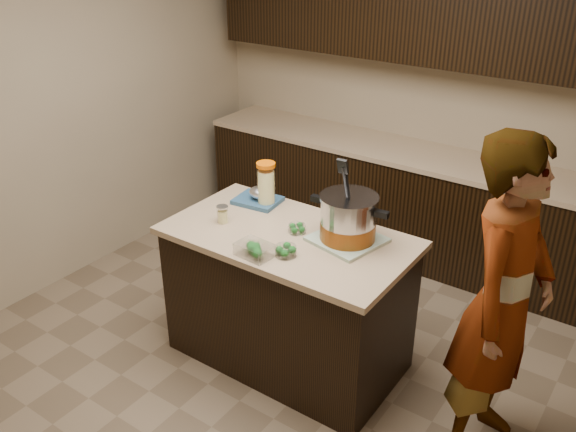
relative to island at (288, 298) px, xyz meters
name	(u,v)px	position (x,y,z in m)	size (l,w,h in m)	color
ground_plane	(288,356)	(0.00, 0.00, -0.45)	(4.00, 4.00, 0.00)	brown
room_shell	(288,98)	(0.00, 0.00, 1.26)	(4.04, 4.04, 2.72)	tan
back_cabinets	(414,145)	(0.00, 1.74, 0.49)	(3.60, 0.63, 2.33)	black
island	(288,298)	(0.00, 0.00, 0.00)	(1.46, 0.81, 0.90)	black
dish_towel	(347,239)	(0.32, 0.13, 0.46)	(0.36, 0.36, 0.02)	#56805A
stock_pot	(348,221)	(0.32, 0.13, 0.58)	(0.47, 0.36, 0.48)	#B7B7BC
lemonade_pitcher	(266,187)	(-0.33, 0.24, 0.58)	(0.14, 0.14, 0.29)	#E8E08E
mason_jar	(223,215)	(-0.41, -0.10, 0.50)	(0.08, 0.08, 0.12)	#E8E08E
broccoli_tub_left	(297,229)	(0.03, 0.05, 0.47)	(0.12, 0.12, 0.05)	silver
broccoli_tub_right	(286,251)	(0.13, -0.21, 0.47)	(0.14, 0.14, 0.06)	silver
broccoli_tub_rect	(255,250)	(-0.01, -0.31, 0.48)	(0.21, 0.16, 0.07)	silver
blue_tray	(259,198)	(-0.40, 0.25, 0.48)	(0.31, 0.26, 0.11)	navy
person	(503,304)	(1.25, 0.04, 0.43)	(0.64, 0.42, 1.76)	gray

